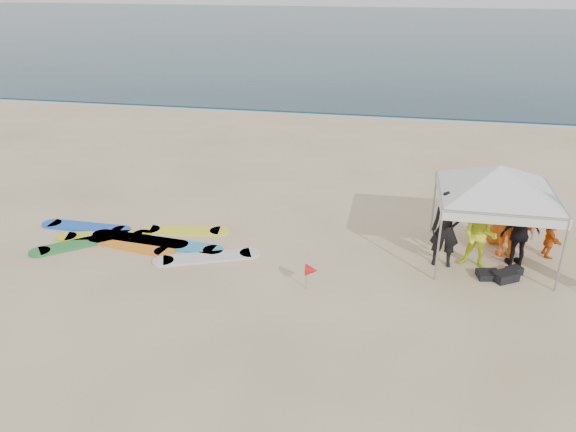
# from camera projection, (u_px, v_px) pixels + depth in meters

# --- Properties ---
(ground) EXTENTS (120.00, 120.00, 0.00)m
(ground) POSITION_uv_depth(u_px,v_px,m) (273.00, 318.00, 11.83)
(ground) COLOR beige
(ground) RESTS_ON ground
(ocean) EXTENTS (160.00, 84.00, 0.08)m
(ocean) POSITION_uv_depth(u_px,v_px,m) (384.00, 30.00, 65.62)
(ocean) COLOR #0C2633
(ocean) RESTS_ON ground
(shoreline_foam) EXTENTS (160.00, 1.20, 0.01)m
(shoreline_foam) POSITION_uv_depth(u_px,v_px,m) (352.00, 115.00, 28.15)
(shoreline_foam) COLOR silver
(shoreline_foam) RESTS_ON ground
(person_black_a) EXTENTS (0.70, 0.47, 1.91)m
(person_black_a) POSITION_uv_depth(u_px,v_px,m) (446.00, 230.00, 13.57)
(person_black_a) COLOR black
(person_black_a) RESTS_ON ground
(person_yellow) EXTENTS (0.97, 0.86, 1.68)m
(person_yellow) POSITION_uv_depth(u_px,v_px,m) (479.00, 236.00, 13.50)
(person_yellow) COLOR #E4F522
(person_yellow) RESTS_ON ground
(person_orange_a) EXTENTS (1.28, 0.75, 1.96)m
(person_orange_a) POSITION_uv_depth(u_px,v_px,m) (509.00, 220.00, 14.04)
(person_orange_a) COLOR #F15A15
(person_orange_a) RESTS_ON ground
(person_black_b) EXTENTS (1.06, 0.67, 1.67)m
(person_black_b) POSITION_uv_depth(u_px,v_px,m) (520.00, 234.00, 13.62)
(person_black_b) COLOR black
(person_black_b) RESTS_ON ground
(person_orange_b) EXTENTS (0.86, 0.64, 1.61)m
(person_orange_b) POSITION_uv_depth(u_px,v_px,m) (500.00, 215.00, 14.74)
(person_orange_b) COLOR orange
(person_orange_b) RESTS_ON ground
(person_seated) EXTENTS (0.37, 0.97, 1.02)m
(person_seated) POSITION_uv_depth(u_px,v_px,m) (550.00, 238.00, 14.16)
(person_seated) COLOR #DA6013
(person_seated) RESTS_ON ground
(canopy_tent) EXTENTS (3.78, 3.78, 2.85)m
(canopy_tent) POSITION_uv_depth(u_px,v_px,m) (501.00, 166.00, 13.24)
(canopy_tent) COLOR #A5A5A8
(canopy_tent) RESTS_ON ground
(marker_pennant) EXTENTS (0.28, 0.28, 0.64)m
(marker_pennant) POSITION_uv_depth(u_px,v_px,m) (311.00, 270.00, 12.67)
(marker_pennant) COLOR #A5A5A8
(marker_pennant) RESTS_ON ground
(gear_pile) EXTENTS (1.13, 0.84, 0.22)m
(gear_pile) POSITION_uv_depth(u_px,v_px,m) (502.00, 275.00, 13.28)
(gear_pile) COLOR black
(gear_pile) RESTS_ON ground
(surfboard_spread) EXTENTS (6.16, 2.56, 0.07)m
(surfboard_spread) POSITION_uv_depth(u_px,v_px,m) (139.00, 240.00, 15.10)
(surfboard_spread) COLOR #227D31
(surfboard_spread) RESTS_ON ground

